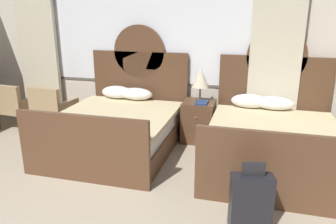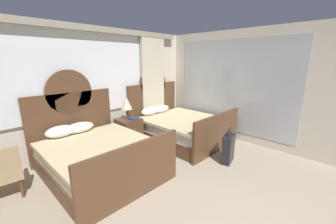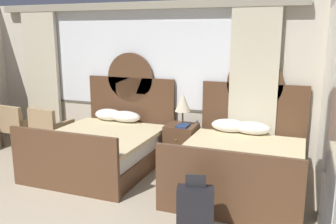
% 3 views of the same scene
% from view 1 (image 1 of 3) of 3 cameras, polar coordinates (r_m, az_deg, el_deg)
% --- Properties ---
extents(wall_back_window, '(6.27, 0.22, 2.70)m').
position_cam_1_polar(wall_back_window, '(5.73, -3.61, 11.30)').
color(wall_back_window, beige).
rests_on(wall_back_window, ground_plane).
extents(bed_near_window, '(1.71, 2.14, 1.81)m').
position_cam_1_polar(bed_near_window, '(5.05, -8.57, -2.36)').
color(bed_near_window, brown).
rests_on(bed_near_window, ground_plane).
extents(bed_near_mirror, '(1.71, 2.14, 1.81)m').
position_cam_1_polar(bed_near_mirror, '(4.67, 17.67, -4.71)').
color(bed_near_mirror, brown).
rests_on(bed_near_mirror, ground_plane).
extents(nightstand_between_beds, '(0.50, 0.52, 0.66)m').
position_cam_1_polar(nightstand_between_beds, '(5.30, 5.33, -1.60)').
color(nightstand_between_beds, brown).
rests_on(nightstand_between_beds, ground_plane).
extents(table_lamp_on_nightstand, '(0.27, 0.27, 0.53)m').
position_cam_1_polar(table_lamp_on_nightstand, '(5.17, 5.69, 5.94)').
color(table_lamp_on_nightstand, brown).
rests_on(table_lamp_on_nightstand, nightstand_between_beds).
extents(book_on_nightstand, '(0.18, 0.26, 0.03)m').
position_cam_1_polar(book_on_nightstand, '(5.09, 5.93, 1.65)').
color(book_on_nightstand, navy).
rests_on(book_on_nightstand, nightstand_between_beds).
extents(armchair_by_window_left, '(0.66, 0.66, 0.82)m').
position_cam_1_polar(armchair_by_window_left, '(5.96, -19.49, 0.75)').
color(armchair_by_window_left, tan).
rests_on(armchair_by_window_left, ground_plane).
extents(armchair_by_window_centre, '(0.66, 0.66, 0.82)m').
position_cam_1_polar(armchair_by_window_centre, '(6.41, -25.11, 1.22)').
color(armchair_by_window_centre, tan).
rests_on(armchair_by_window_centre, ground_plane).
extents(suitcase_on_floor, '(0.43, 0.26, 0.71)m').
position_cam_1_polar(suitcase_on_floor, '(3.33, 14.24, -14.94)').
color(suitcase_on_floor, black).
rests_on(suitcase_on_floor, ground_plane).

